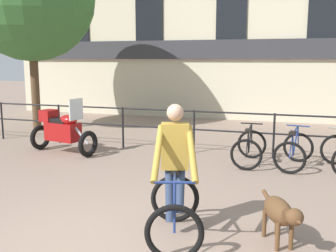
{
  "coord_description": "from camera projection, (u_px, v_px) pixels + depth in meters",
  "views": [
    {
      "loc": [
        2.22,
        -3.91,
        2.27
      ],
      "look_at": [
        0.08,
        2.86,
        1.05
      ],
      "focal_mm": 42.0,
      "sensor_mm": 36.0,
      "label": 1
    }
  ],
  "objects": [
    {
      "name": "parked_bicycle_mid_left",
      "position": [
        294.0,
        151.0,
        8.23
      ],
      "size": [
        0.84,
        1.21,
        0.86
      ],
      "rotation": [
        0.0,
        0.0,
        2.97
      ],
      "color": "black",
      "rests_on": "ground_plane"
    },
    {
      "name": "parked_bicycle_near_lamp",
      "position": [
        249.0,
        148.0,
        8.51
      ],
      "size": [
        0.67,
        1.12,
        0.86
      ],
      "rotation": [
        0.0,
        0.0,
        3.13
      ],
      "color": "black",
      "rests_on": "ground_plane"
    },
    {
      "name": "ground_plane",
      "position": [
        90.0,
        250.0,
        4.72
      ],
      "size": [
        60.0,
        60.0,
        0.0
      ],
      "primitive_type": "plane",
      "color": "gray"
    },
    {
      "name": "cyclist_with_bike",
      "position": [
        175.0,
        178.0,
        5.01
      ],
      "size": [
        0.98,
        1.31,
        1.7
      ],
      "rotation": [
        0.0,
        0.0,
        0.28
      ],
      "color": "black",
      "rests_on": "ground_plane"
    },
    {
      "name": "parked_motorcycle",
      "position": [
        62.0,
        130.0,
        9.49
      ],
      "size": [
        1.78,
        0.96,
        1.35
      ],
      "rotation": [
        0.0,
        0.0,
        1.36
      ],
      "color": "black",
      "rests_on": "ground_plane"
    },
    {
      "name": "dog",
      "position": [
        281.0,
        213.0,
        4.77
      ],
      "size": [
        0.57,
        0.96,
        0.61
      ],
      "rotation": [
        0.0,
        0.0,
        0.47
      ],
      "color": "brown",
      "rests_on": "ground_plane"
    },
    {
      "name": "canal_railing",
      "position": [
        194.0,
        124.0,
        9.48
      ],
      "size": [
        15.05,
        0.05,
        1.05
      ],
      "color": "black",
      "rests_on": "ground_plane"
    }
  ]
}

